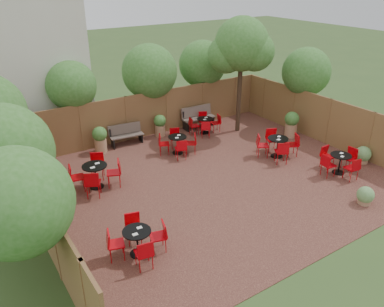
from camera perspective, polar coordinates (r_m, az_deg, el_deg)
ground at (r=14.15m, az=3.09°, el=-3.84°), size 80.00×80.00×0.00m
courtyard_paving at (r=14.14m, az=3.09°, el=-3.80°), size 12.00×10.00×0.02m
fence_back at (r=17.65m, az=-6.47°, el=5.64°), size 12.00×0.08×2.00m
fence_left at (r=11.60m, az=-21.70°, el=-7.14°), size 0.08×10.00×2.00m
fence_right at (r=17.68m, az=19.14°, el=4.40°), size 0.08×10.00×2.00m
neighbour_building at (r=18.37m, az=-24.50°, el=14.08°), size 5.00×4.00×8.00m
overhang_foliage at (r=14.21m, az=-10.99°, el=7.82°), size 15.66×10.58×2.73m
courtyard_tree at (r=17.48m, az=7.22°, el=14.96°), size 2.57×2.47×5.13m
park_bench_left at (r=17.02m, az=-9.58°, el=2.80°), size 1.47×0.61×0.88m
park_bench_right at (r=18.68m, az=0.84°, el=5.38°), size 1.62×0.57×0.99m
bistro_tables at (r=14.47m, az=2.07°, el=-1.03°), size 9.79×7.53×0.96m
planters at (r=16.55m, az=-4.10°, el=2.90°), size 11.50×3.87×1.16m
low_shrubs at (r=15.43m, az=25.75°, el=-2.54°), size 3.12×2.69×0.66m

